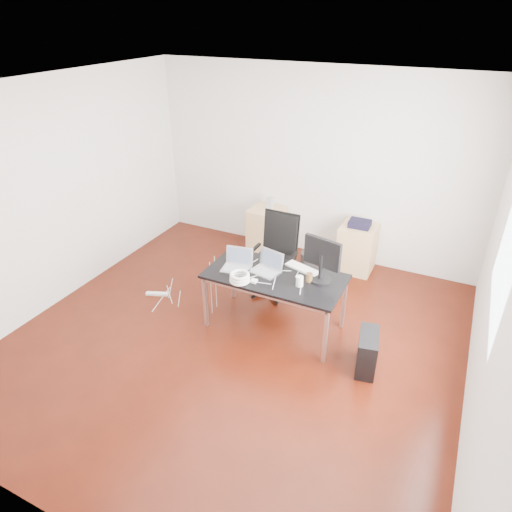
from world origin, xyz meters
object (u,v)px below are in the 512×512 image
at_px(desk, 275,279).
at_px(pc_tower, 367,352).
at_px(filing_cabinet_left, 267,229).
at_px(filing_cabinet_right, 357,248).
at_px(office_chair, 276,251).

distance_m(desk, pc_tower, 1.30).
bearing_deg(filing_cabinet_left, pc_tower, -43.96).
bearing_deg(desk, filing_cabinet_left, 117.30).
bearing_deg(filing_cabinet_left, filing_cabinet_right, 0.00).
bearing_deg(filing_cabinet_right, filing_cabinet_left, 180.00).
bearing_deg(desk, pc_tower, -11.51).
xyz_separation_m(filing_cabinet_left, filing_cabinet_right, (1.45, 0.00, 0.00)).
bearing_deg(filing_cabinet_left, office_chair, -59.61).
distance_m(desk, office_chair, 0.83).
relative_size(desk, filing_cabinet_right, 2.29).
height_order(desk, filing_cabinet_right, desk).
distance_m(office_chair, filing_cabinet_left, 1.23).
xyz_separation_m(office_chair, pc_tower, (1.51, -1.01, -0.39)).
bearing_deg(filing_cabinet_right, pc_tower, -71.94).
bearing_deg(filing_cabinet_right, desk, -106.19).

